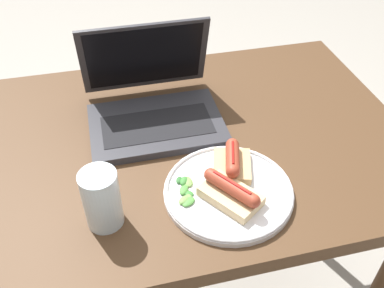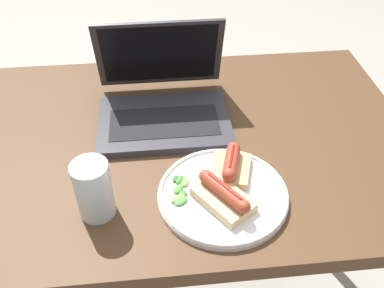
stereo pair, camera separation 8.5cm
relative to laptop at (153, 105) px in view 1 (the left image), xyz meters
name	(u,v)px [view 1 (the left image)]	position (x,y,z in m)	size (l,w,h in m)	color
desk	(132,166)	(-0.07, -0.09, -0.10)	(1.26, 0.70, 0.72)	#4C331E
laptop	(153,105)	(0.00, 0.00, 0.00)	(0.30, 0.27, 0.21)	#2D2D33
plate	(228,191)	(0.10, -0.27, -0.03)	(0.25, 0.25, 0.02)	silver
sausage_toast_left	(232,162)	(0.12, -0.22, -0.01)	(0.10, 0.11, 0.05)	tan
sausage_toast_middle	(231,192)	(0.10, -0.30, -0.01)	(0.12, 0.13, 0.05)	#D6B784
salad_pile	(186,191)	(0.02, -0.26, -0.02)	(0.04, 0.09, 0.01)	#709E4C
drinking_glass	(102,199)	(-0.14, -0.28, 0.02)	(0.07, 0.07, 0.12)	silver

